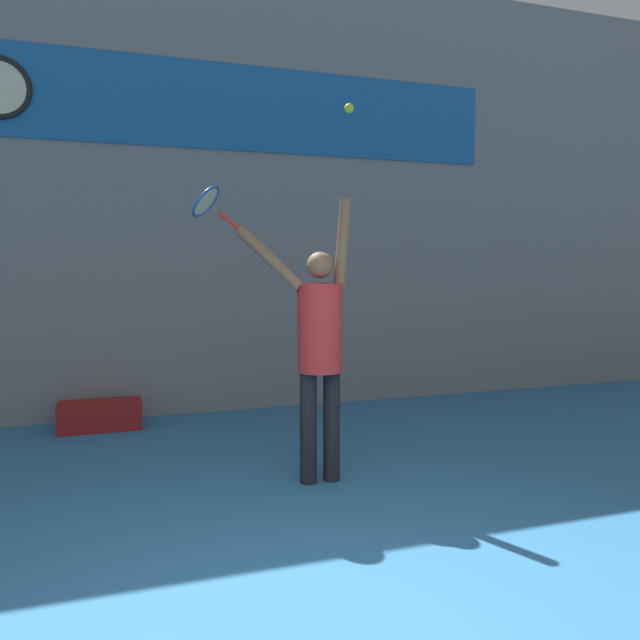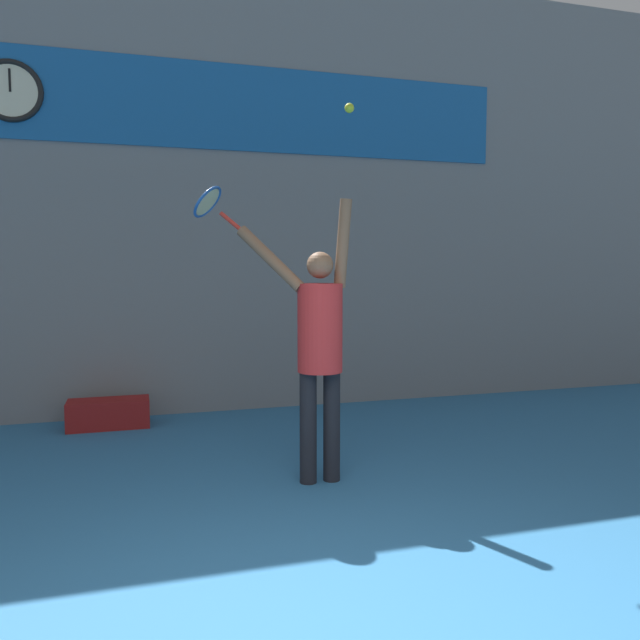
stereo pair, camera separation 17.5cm
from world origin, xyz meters
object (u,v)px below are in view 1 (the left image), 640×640
at_px(tennis_player, 319,340).
at_px(tennis_ball, 349,108).
at_px(equipment_bag, 100,415).
at_px(tennis_racket, 208,203).

bearing_deg(tennis_player, tennis_ball, -9.77).
bearing_deg(equipment_bag, tennis_racket, -63.46).
xyz_separation_m(tennis_player, equipment_bag, (-1.61, 2.16, -0.94)).
height_order(tennis_racket, tennis_ball, tennis_ball).
bearing_deg(equipment_bag, tennis_player, -53.26).
height_order(tennis_ball, equipment_bag, tennis_ball).
distance_m(tennis_player, tennis_racket, 1.35).
bearing_deg(tennis_player, tennis_racket, 149.80).
distance_m(tennis_racket, tennis_ball, 1.28).
bearing_deg(tennis_player, equipment_bag, 126.74).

